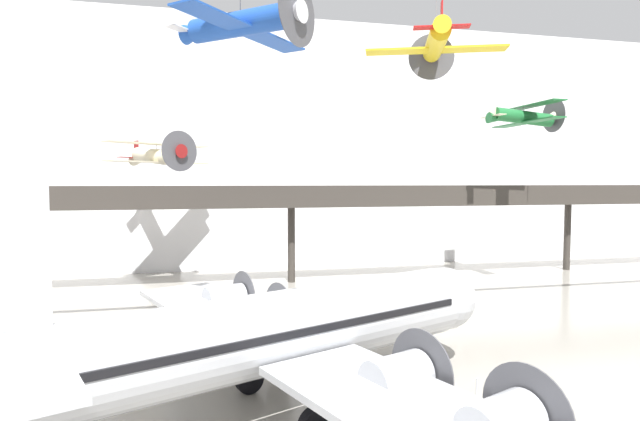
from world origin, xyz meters
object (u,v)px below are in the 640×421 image
airliner_silver_main (271,334)px  suspended_plane_green_biplane (523,117)px  stanchion_barrier (476,395)px  suspended_plane_blue_trainer (240,24)px  suspended_plane_yellow_lowwing (436,43)px  suspended_plane_cream_biplane (157,156)px

airliner_silver_main → suspended_plane_green_biplane: 34.99m
suspended_plane_green_biplane → stanchion_barrier: suspended_plane_green_biplane is taller
airliner_silver_main → stanchion_barrier: size_ratio=25.06×
suspended_plane_blue_trainer → suspended_plane_green_biplane: (26.19, 13.17, -2.42)m
airliner_silver_main → suspended_plane_yellow_lowwing: size_ratio=3.59×
suspended_plane_cream_biplane → stanchion_barrier: size_ratio=10.58×
suspended_plane_green_biplane → suspended_plane_cream_biplane: bearing=165.6°
airliner_silver_main → suspended_plane_cream_biplane: suspended_plane_cream_biplane is taller
airliner_silver_main → stanchion_barrier: airliner_silver_main is taller
suspended_plane_yellow_lowwing → suspended_plane_green_biplane: suspended_plane_yellow_lowwing is taller
suspended_plane_cream_biplane → suspended_plane_green_biplane: (32.43, -7.54, 3.52)m
airliner_silver_main → suspended_plane_green_biplane: suspended_plane_green_biplane is taller
airliner_silver_main → suspended_plane_cream_biplane: size_ratio=2.37×
suspended_plane_cream_biplane → suspended_plane_yellow_lowwing: bearing=0.2°
suspended_plane_blue_trainer → airliner_silver_main: bearing=-43.5°
stanchion_barrier → suspended_plane_cream_biplane: bearing=118.5°
stanchion_barrier → airliner_silver_main: bearing=176.0°
suspended_plane_green_biplane → stanchion_barrier: 30.99m
suspended_plane_green_biplane → stanchion_barrier: size_ratio=8.00×
suspended_plane_cream_biplane → airliner_silver_main: bearing=-22.7°
suspended_plane_blue_trainer → suspended_plane_green_biplane: 29.41m
suspended_plane_yellow_lowwing → suspended_plane_blue_trainer: bearing=101.1°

